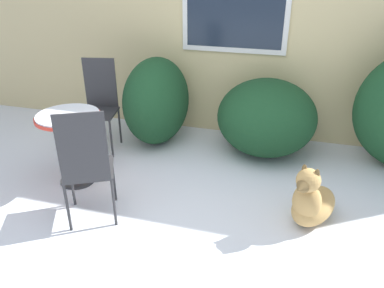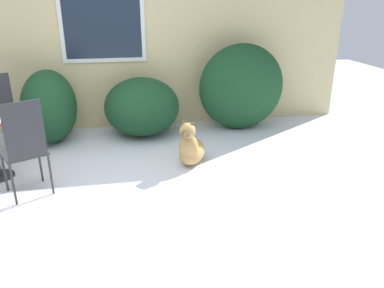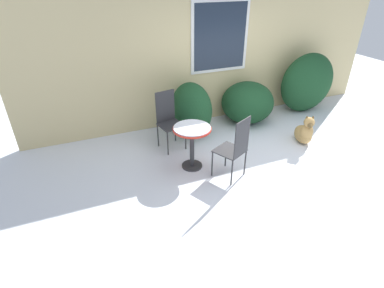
{
  "view_description": "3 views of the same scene",
  "coord_description": "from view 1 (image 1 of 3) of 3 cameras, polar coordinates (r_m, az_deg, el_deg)",
  "views": [
    {
      "loc": [
        0.85,
        -2.37,
        2.09
      ],
      "look_at": [
        0.0,
        0.6,
        0.55
      ],
      "focal_mm": 35.0,
      "sensor_mm": 36.0,
      "label": 1
    },
    {
      "loc": [
        0.33,
        -3.86,
        2.0
      ],
      "look_at": [
        1.13,
        0.5,
        0.26
      ],
      "focal_mm": 35.0,
      "sensor_mm": 36.0,
      "label": 2
    },
    {
      "loc": [
        -2.82,
        -3.44,
        2.91
      ],
      "look_at": [
        -1.21,
        0.5,
        0.44
      ],
      "focal_mm": 28.0,
      "sensor_mm": 36.0,
      "label": 3
    }
  ],
  "objects": [
    {
      "name": "shrub_left",
      "position": [
        4.6,
        -5.43,
        6.53
      ],
      "size": [
        0.76,
        1.06,
        1.06
      ],
      "color": "#194223",
      "rests_on": "ground_plane"
    },
    {
      "name": "patio_table",
      "position": [
        3.84,
        -18.07,
        1.98
      ],
      "size": [
        0.62,
        0.62,
        0.75
      ],
      "color": "#2D2D30",
      "rests_on": "ground_plane"
    },
    {
      "name": "patio_chair_near_table",
      "position": [
        4.55,
        -13.94,
        6.2
      ],
      "size": [
        0.49,
        0.49,
        1.07
      ],
      "rotation": [
        0.0,
        0.0,
        0.19
      ],
      "color": "#2D2D30",
      "rests_on": "ground_plane"
    },
    {
      "name": "house_wall",
      "position": [
        4.67,
        5.8,
        20.52
      ],
      "size": [
        8.0,
        0.1,
        3.21
      ],
      "color": "#D1BC84",
      "rests_on": "ground_plane"
    },
    {
      "name": "dog",
      "position": [
        3.4,
        17.74,
        -8.43
      ],
      "size": [
        0.52,
        0.71,
        0.62
      ],
      "rotation": [
        0.0,
        0.0,
        -0.46
      ],
      "color": "tan",
      "rests_on": "ground_plane"
    },
    {
      "name": "patio_chair_far_side",
      "position": [
        3.2,
        -15.77,
        -2.97
      ],
      "size": [
        0.56,
        0.56,
        1.07
      ],
      "rotation": [
        0.0,
        0.0,
        3.61
      ],
      "color": "#2D2D30",
      "rests_on": "ground_plane"
    },
    {
      "name": "shrub_middle",
      "position": [
        4.4,
        11.27,
        3.99
      ],
      "size": [
        1.13,
        1.09,
        0.89
      ],
      "color": "#194223",
      "rests_on": "ground_plane"
    },
    {
      "name": "ground_plane",
      "position": [
        3.27,
        -2.96,
        -13.24
      ],
      "size": [
        16.0,
        16.0,
        0.0
      ],
      "primitive_type": "plane",
      "color": "white"
    }
  ]
}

